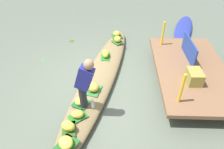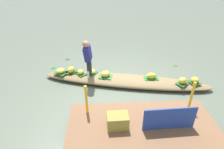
% 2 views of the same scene
% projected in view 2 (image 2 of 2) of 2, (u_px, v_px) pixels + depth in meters
% --- Properties ---
extents(canal_water, '(40.00, 40.00, 0.00)m').
position_uv_depth(canal_water, '(125.00, 84.00, 6.10)').
color(canal_water, '#5A6354').
rests_on(canal_water, ground).
extents(dock_platform, '(3.20, 1.80, 0.40)m').
position_uv_depth(dock_platform, '(144.00, 131.00, 3.88)').
color(dock_platform, brown).
rests_on(dock_platform, ground).
extents(vendor_boat, '(5.47, 1.93, 0.24)m').
position_uv_depth(vendor_boat, '(125.00, 81.00, 6.04)').
color(vendor_boat, olive).
rests_on(vendor_boat, ground).
extents(leaf_mat_0, '(0.43, 0.43, 0.01)m').
position_uv_depth(leaf_mat_0, '(92.00, 73.00, 6.20)').
color(leaf_mat_0, '#18582E').
rests_on(leaf_mat_0, vendor_boat).
extents(banana_bunch_0, '(0.33, 0.34, 0.16)m').
position_uv_depth(banana_bunch_0, '(92.00, 71.00, 6.16)').
color(banana_bunch_0, yellow).
rests_on(banana_bunch_0, vendor_boat).
extents(leaf_mat_1, '(0.51, 0.48, 0.01)m').
position_uv_depth(leaf_mat_1, '(61.00, 73.00, 6.24)').
color(leaf_mat_1, '#1E5F22').
rests_on(leaf_mat_1, vendor_boat).
extents(banana_bunch_1, '(0.38, 0.36, 0.16)m').
position_uv_depth(banana_bunch_1, '(61.00, 71.00, 6.20)').
color(banana_bunch_1, yellow).
rests_on(banana_bunch_1, vendor_boat).
extents(leaf_mat_2, '(0.44, 0.25, 0.01)m').
position_uv_depth(leaf_mat_2, '(151.00, 78.00, 5.92)').
color(leaf_mat_2, '#1C6F25').
rests_on(leaf_mat_2, vendor_boat).
extents(banana_bunch_2, '(0.32, 0.21, 0.19)m').
position_uv_depth(banana_bunch_2, '(151.00, 76.00, 5.88)').
color(banana_bunch_2, gold).
rests_on(banana_bunch_2, vendor_boat).
extents(leaf_mat_3, '(0.42, 0.32, 0.01)m').
position_uv_depth(leaf_mat_3, '(72.00, 72.00, 6.28)').
color(leaf_mat_3, '#2C541C').
rests_on(leaf_mat_3, vendor_boat).
extents(banana_bunch_3, '(0.29, 0.33, 0.20)m').
position_uv_depth(banana_bunch_3, '(71.00, 69.00, 6.23)').
color(banana_bunch_3, yellow).
rests_on(banana_bunch_3, vendor_boat).
extents(leaf_mat_4, '(0.45, 0.44, 0.01)m').
position_uv_depth(leaf_mat_4, '(182.00, 83.00, 5.68)').
color(leaf_mat_4, '#2D6327').
rests_on(leaf_mat_4, vendor_boat).
extents(banana_bunch_4, '(0.31, 0.30, 0.20)m').
position_uv_depth(banana_bunch_4, '(183.00, 80.00, 5.63)').
color(banana_bunch_4, gold).
rests_on(banana_bunch_4, vendor_boat).
extents(leaf_mat_5, '(0.38, 0.40, 0.01)m').
position_uv_depth(leaf_mat_5, '(194.00, 82.00, 5.72)').
color(leaf_mat_5, '#29602B').
rests_on(leaf_mat_5, vendor_boat).
extents(banana_bunch_5, '(0.30, 0.30, 0.17)m').
position_uv_depth(banana_bunch_5, '(195.00, 80.00, 5.68)').
color(banana_bunch_5, gold).
rests_on(banana_bunch_5, vendor_boat).
extents(leaf_mat_6, '(0.49, 0.43, 0.01)m').
position_uv_depth(leaf_mat_6, '(105.00, 76.00, 6.03)').
color(leaf_mat_6, '#2F7335').
rests_on(leaf_mat_6, vendor_boat).
extents(banana_bunch_6, '(0.39, 0.39, 0.19)m').
position_uv_depth(banana_bunch_6, '(105.00, 74.00, 5.99)').
color(banana_bunch_6, gold).
rests_on(banana_bunch_6, vendor_boat).
extents(leaf_mat_7, '(0.42, 0.44, 0.01)m').
position_uv_depth(leaf_mat_7, '(81.00, 74.00, 6.19)').
color(leaf_mat_7, '#217327').
rests_on(leaf_mat_7, vendor_boat).
extents(banana_bunch_7, '(0.22, 0.27, 0.14)m').
position_uv_depth(banana_bunch_7, '(81.00, 72.00, 6.16)').
color(banana_bunch_7, gold).
rests_on(banana_bunch_7, vendor_boat).
extents(vendor_person, '(0.27, 0.45, 1.24)m').
position_uv_depth(vendor_person, '(88.00, 56.00, 5.72)').
color(vendor_person, '#28282D').
rests_on(vendor_person, vendor_boat).
extents(water_bottle, '(0.07, 0.07, 0.23)m').
position_uv_depth(water_bottle, '(88.00, 75.00, 5.90)').
color(water_bottle, silver).
rests_on(water_bottle, vendor_boat).
extents(market_banner, '(1.09, 0.07, 0.53)m').
position_uv_depth(market_banner, '(170.00, 119.00, 3.75)').
color(market_banner, '#243E92').
rests_on(market_banner, dock_platform).
extents(railing_post_west, '(0.06, 0.06, 0.72)m').
position_uv_depth(railing_post_west, '(192.00, 96.00, 4.25)').
color(railing_post_west, yellow).
rests_on(railing_post_west, dock_platform).
extents(railing_post_east, '(0.06, 0.06, 0.72)m').
position_uv_depth(railing_post_east, '(86.00, 100.00, 4.13)').
color(railing_post_east, yellow).
rests_on(railing_post_east, dock_platform).
extents(produce_crate, '(0.45, 0.33, 0.31)m').
position_uv_depth(produce_crate, '(118.00, 121.00, 3.85)').
color(produce_crate, olive).
rests_on(produce_crate, dock_platform).
extents(drifting_plant_0, '(0.27, 0.27, 0.01)m').
position_uv_depth(drifting_plant_0, '(68.00, 59.00, 7.69)').
color(drifting_plant_0, '#204721').
rests_on(drifting_plant_0, ground).
extents(drifting_plant_1, '(0.19, 0.22, 0.01)m').
position_uv_depth(drifting_plant_1, '(53.00, 68.00, 7.01)').
color(drifting_plant_1, '#215E1E').
rests_on(drifting_plant_1, ground).
extents(drifting_plant_2, '(0.19, 0.18, 0.01)m').
position_uv_depth(drifting_plant_2, '(142.00, 59.00, 7.71)').
color(drifting_plant_2, '#457449').
rests_on(drifting_plant_2, ground).
extents(drifting_plant_3, '(0.22, 0.22, 0.01)m').
position_uv_depth(drifting_plant_3, '(176.00, 66.00, 7.20)').
color(drifting_plant_3, '#38591B').
rests_on(drifting_plant_3, ground).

